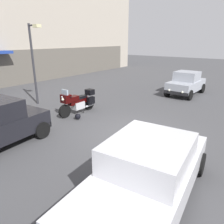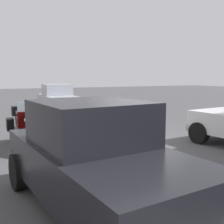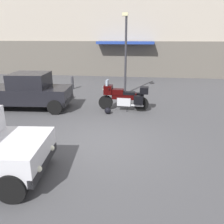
# 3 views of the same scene
# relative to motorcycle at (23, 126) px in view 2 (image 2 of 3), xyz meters

# --- Properties ---
(ground_plane) EXTENTS (80.00, 80.00, 0.00)m
(ground_plane) POSITION_rel_motorcycle_xyz_m (-0.53, -3.49, -0.62)
(ground_plane) COLOR #424244
(motorcycle) EXTENTS (2.26, 0.78, 1.36)m
(motorcycle) POSITION_rel_motorcycle_xyz_m (0.00, 0.00, 0.00)
(motorcycle) COLOR black
(motorcycle) RESTS_ON ground
(helmet) EXTENTS (0.28, 0.28, 0.28)m
(helmet) POSITION_rel_motorcycle_xyz_m (-0.66, -0.62, -0.48)
(helmet) COLOR black
(helmet) RESTS_ON ground
(car_compact_side) EXTENTS (3.52, 1.80, 1.56)m
(car_compact_side) POSITION_rel_motorcycle_xyz_m (7.18, -3.04, 0.15)
(car_compact_side) COLOR #9EA3AD
(car_compact_side) RESTS_ON ground
(car_wagon_end) EXTENTS (3.97, 2.05, 1.64)m
(car_wagon_end) POSITION_rel_motorcycle_xyz_m (-4.36, -0.31, 0.19)
(car_wagon_end) COLOR black
(car_wagon_end) RESTS_ON ground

